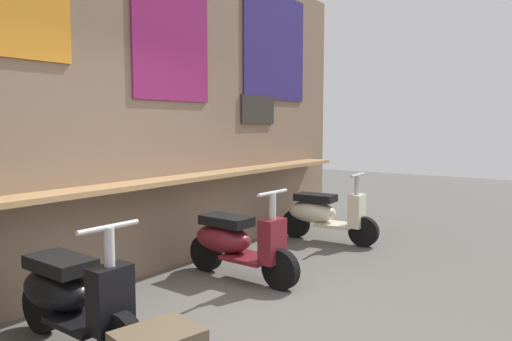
{
  "coord_description": "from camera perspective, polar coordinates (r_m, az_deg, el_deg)",
  "views": [
    {
      "loc": [
        -2.91,
        -1.97,
        1.62
      ],
      "look_at": [
        1.49,
        1.16,
        1.1
      ],
      "focal_mm": 33.82,
      "sensor_mm": 36.0,
      "label": 1
    }
  ],
  "objects": [
    {
      "name": "scooter_black",
      "position": [
        3.84,
        -21.1,
        -13.57
      ],
      "size": [
        0.46,
        1.4,
        0.97
      ],
      "rotation": [
        0.0,
        0.0,
        -1.61
      ],
      "color": "black",
      "rests_on": "ground_plane"
    },
    {
      "name": "scooter_cream",
      "position": [
        6.75,
        7.95,
        -5.05
      ],
      "size": [
        0.49,
        1.4,
        0.97
      ],
      "rotation": [
        0.0,
        0.0,
        -1.5
      ],
      "color": "beige",
      "rests_on": "ground_plane"
    },
    {
      "name": "market_stall_facade",
      "position": [
        4.94,
        -18.59,
        7.54
      ],
      "size": [
        9.01,
        0.61,
        3.63
      ],
      "color": "#7F6651",
      "rests_on": "ground_plane"
    },
    {
      "name": "scooter_maroon",
      "position": [
        5.11,
        -2.49,
        -8.42
      ],
      "size": [
        0.46,
        1.4,
        0.97
      ],
      "rotation": [
        0.0,
        0.0,
        -1.61
      ],
      "color": "maroon",
      "rests_on": "ground_plane"
    },
    {
      "name": "ground_plane",
      "position": [
        3.87,
        1.31,
        -19.21
      ],
      "size": [
        25.23,
        25.23,
        0.0
      ],
      "primitive_type": "plane",
      "color": "#56544F"
    }
  ]
}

